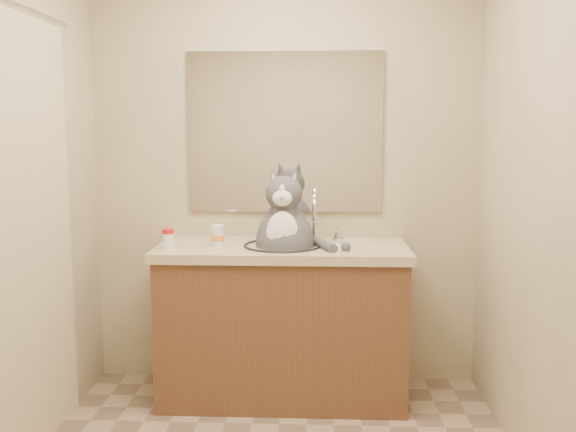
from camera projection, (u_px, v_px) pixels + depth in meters
The scene contains 8 objects.
room at pixel (269, 200), 2.44m from camera, with size 2.22×2.52×2.42m.
vanity at pixel (283, 319), 3.49m from camera, with size 1.34×0.59×1.12m.
mirror at pixel (285, 132), 3.62m from camera, with size 1.10×0.02×0.90m, color white.
shower_curtain at pixel (13, 238), 2.60m from camera, with size 0.02×1.30×1.93m.
cat at pixel (285, 238), 3.40m from camera, with size 0.45×0.38×0.63m.
pill_bottle_redcap at pixel (168, 239), 3.33m from camera, with size 0.08×0.08×0.10m.
pill_bottle_orange at pixel (218, 236), 3.40m from camera, with size 0.07×0.07×0.11m.
grey_canister at pixel (218, 236), 3.49m from camera, with size 0.07×0.07×0.08m.
Camera 1 is at (0.18, -2.42, 1.47)m, focal length 40.00 mm.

